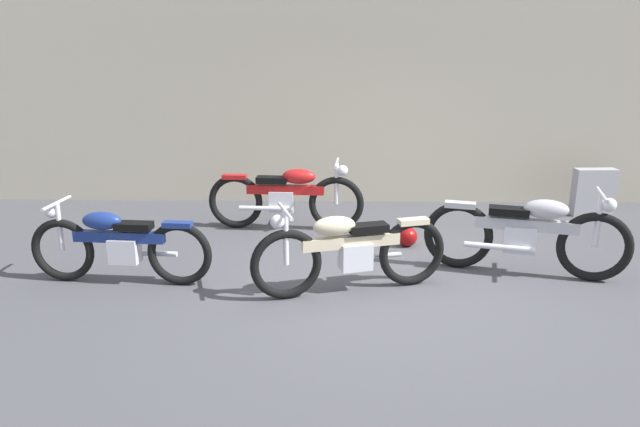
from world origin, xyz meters
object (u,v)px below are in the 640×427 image
at_px(motorcycle_silver, 527,234).
at_px(stone_marker, 593,192).
at_px(motorcycle_blue, 119,245).
at_px(motorcycle_red, 287,197).
at_px(motorcycle_cream, 349,250).
at_px(helmet, 407,236).

bearing_deg(motorcycle_silver, stone_marker, 68.65).
height_order(motorcycle_blue, motorcycle_red, motorcycle_red).
height_order(motorcycle_blue, motorcycle_cream, motorcycle_cream).
xyz_separation_m(stone_marker, helmet, (-2.96, -1.48, -0.23)).
height_order(helmet, motorcycle_cream, motorcycle_cream).
distance_m(helmet, motorcycle_cream, 1.67).
xyz_separation_m(helmet, motorcycle_cream, (-0.79, -1.44, 0.32)).
distance_m(stone_marker, motorcycle_cream, 4.75).
relative_size(stone_marker, helmet, 2.80).
xyz_separation_m(motorcycle_red, motorcycle_cream, (0.80, -2.12, -0.02)).
bearing_deg(motorcycle_silver, motorcycle_red, 165.16).
relative_size(motorcycle_red, motorcycle_cream, 1.07).
xyz_separation_m(helmet, motorcycle_silver, (1.18, -0.92, 0.35)).
distance_m(motorcycle_blue, motorcycle_cream, 2.45).
xyz_separation_m(stone_marker, motorcycle_cream, (-3.75, -2.92, 0.10)).
relative_size(motorcycle_blue, motorcycle_red, 0.92).
relative_size(motorcycle_blue, motorcycle_silver, 0.93).
height_order(motorcycle_silver, motorcycle_cream, motorcycle_silver).
bearing_deg(motorcycle_red, motorcycle_cream, -65.79).
distance_m(helmet, motorcycle_blue, 3.48).
relative_size(motorcycle_blue, motorcycle_cream, 0.98).
distance_m(stone_marker, motorcycle_blue, 6.77).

